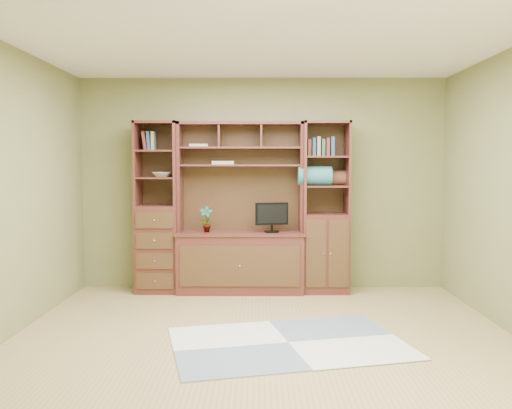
{
  "coord_description": "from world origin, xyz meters",
  "views": [
    {
      "loc": [
        -0.04,
        -4.74,
        1.53
      ],
      "look_at": [
        -0.08,
        1.2,
        1.1
      ],
      "focal_mm": 38.0,
      "sensor_mm": 36.0,
      "label": 1
    }
  ],
  "objects_px": {
    "left_tower": "(158,207)",
    "right_tower": "(325,207)",
    "monitor": "(272,212)",
    "center_hutch": "(240,207)"
  },
  "relations": [
    {
      "from": "left_tower",
      "to": "right_tower",
      "type": "bearing_deg",
      "value": 0.0
    },
    {
      "from": "center_hutch",
      "to": "left_tower",
      "type": "bearing_deg",
      "value": 177.71
    },
    {
      "from": "center_hutch",
      "to": "right_tower",
      "type": "xyz_separation_m",
      "value": [
        1.02,
        0.04,
        0.0
      ]
    },
    {
      "from": "left_tower",
      "to": "center_hutch",
      "type": "bearing_deg",
      "value": -2.29
    },
    {
      "from": "left_tower",
      "to": "right_tower",
      "type": "relative_size",
      "value": 1.0
    },
    {
      "from": "left_tower",
      "to": "monitor",
      "type": "xyz_separation_m",
      "value": [
        1.38,
        -0.07,
        -0.05
      ]
    },
    {
      "from": "left_tower",
      "to": "right_tower",
      "type": "height_order",
      "value": "same"
    },
    {
      "from": "right_tower",
      "to": "monitor",
      "type": "height_order",
      "value": "right_tower"
    },
    {
      "from": "right_tower",
      "to": "center_hutch",
      "type": "bearing_deg",
      "value": -177.77
    },
    {
      "from": "right_tower",
      "to": "monitor",
      "type": "distance_m",
      "value": 0.65
    }
  ]
}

